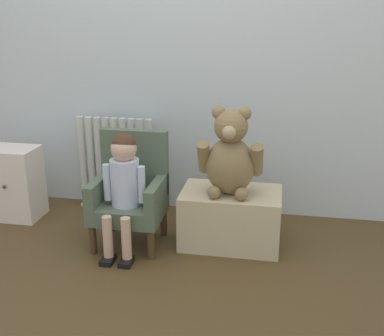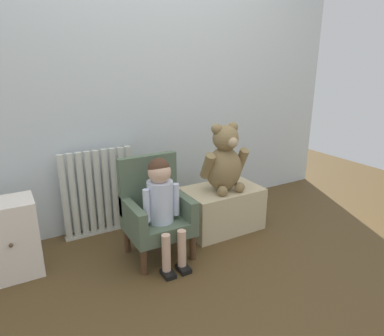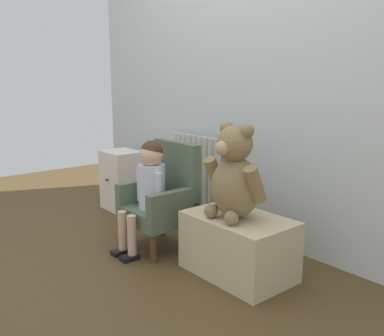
# 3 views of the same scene
# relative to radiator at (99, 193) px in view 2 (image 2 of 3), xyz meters

# --- Properties ---
(ground_plane) EXTENTS (6.00, 6.00, 0.00)m
(ground_plane) POSITION_rel_radiator_xyz_m (0.47, -0.99, -0.33)
(ground_plane) COLOR #4E3A1E
(back_wall) EXTENTS (3.80, 0.05, 2.40)m
(back_wall) POSITION_rel_radiator_xyz_m (0.47, 0.12, 0.87)
(back_wall) COLOR silver
(back_wall) RESTS_ON ground_plane
(radiator) EXTENTS (0.56, 0.05, 0.67)m
(radiator) POSITION_rel_radiator_xyz_m (0.00, 0.00, 0.00)
(radiator) COLOR silver
(radiator) RESTS_ON ground_plane
(small_dresser) EXTENTS (0.32, 0.28, 0.50)m
(small_dresser) POSITION_rel_radiator_xyz_m (-0.63, -0.28, -0.08)
(small_dresser) COLOR white
(small_dresser) RESTS_ON ground_plane
(child_armchair) EXTENTS (0.42, 0.38, 0.69)m
(child_armchair) POSITION_rel_radiator_xyz_m (0.26, -0.48, -0.01)
(child_armchair) COLOR #51624C
(child_armchair) RESTS_ON ground_plane
(child_figure) EXTENTS (0.25, 0.35, 0.71)m
(child_figure) POSITION_rel_radiator_xyz_m (0.26, -0.59, 0.13)
(child_figure) COLOR silver
(child_figure) RESTS_ON ground_plane
(low_bench) EXTENTS (0.60, 0.39, 0.34)m
(low_bench) POSITION_rel_radiator_xyz_m (0.86, -0.40, -0.16)
(low_bench) COLOR #C9B78D
(low_bench) RESTS_ON ground_plane
(large_teddy_bear) EXTENTS (0.38, 0.27, 0.52)m
(large_teddy_bear) POSITION_rel_radiator_xyz_m (0.85, -0.43, 0.24)
(large_teddy_bear) COLOR olive
(large_teddy_bear) RESTS_ON low_bench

